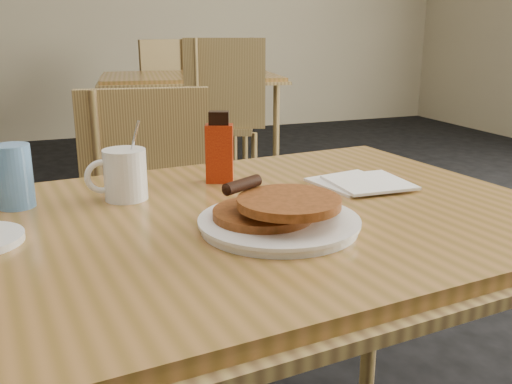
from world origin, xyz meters
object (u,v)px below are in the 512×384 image
neighbor_table (190,80)px  main_table (233,237)px  syrup_bottle (219,150)px  coffee_mug (124,174)px  chair_main_far (154,211)px  pancake_plate (279,215)px  chair_neighbor_near (220,109)px  blue_tumbler (14,176)px  chair_neighbor_far (169,89)px

neighbor_table → main_table: bearing=-103.1°
neighbor_table → syrup_bottle: size_ratio=8.67×
neighbor_table → coffee_mug: size_ratio=8.56×
chair_main_far → coffee_mug: coffee_mug is taller
neighbor_table → pancake_plate: pancake_plate is taller
main_table → coffee_mug: 0.26m
chair_neighbor_near → blue_tumbler: chair_neighbor_near is taller
neighbor_table → coffee_mug: coffee_mug is taller
pancake_plate → chair_neighbor_near: bearing=75.1°
chair_neighbor_near → neighbor_table: bearing=110.2°
pancake_plate → coffee_mug: 0.35m
blue_tumbler → pancake_plate: bearing=-34.5°
neighbor_table → chair_main_far: size_ratio=1.51×
syrup_bottle → chair_neighbor_far: bearing=100.8°
chair_main_far → main_table: bearing=-79.4°
pancake_plate → blue_tumbler: size_ratio=2.29×
neighbor_table → chair_neighbor_far: 0.73m
chair_neighbor_near → syrup_bottle: (-0.63, -2.04, 0.21)m
chair_main_far → blue_tumbler: (-0.36, -0.53, 0.27)m
chair_neighbor_far → syrup_bottle: (-0.65, -3.52, 0.24)m
neighbor_table → pancake_plate: (-0.65, -3.12, 0.07)m
main_table → chair_neighbor_near: chair_neighbor_near is taller
main_table → chair_neighbor_near: 2.37m
main_table → syrup_bottle: syrup_bottle is taller
chair_main_far → syrup_bottle: 0.58m
chair_neighbor_near → coffee_mug: (-0.85, -2.10, 0.19)m
chair_neighbor_far → main_table: bearing=-112.8°
pancake_plate → syrup_bottle: bearing=90.8°
chair_neighbor_near → syrup_bottle: chair_neighbor_near is taller
chair_main_far → syrup_bottle: bearing=-73.3°
chair_neighbor_far → blue_tumbler: chair_neighbor_far is taller
pancake_plate → blue_tumbler: (-0.42, 0.29, 0.04)m
pancake_plate → syrup_bottle: syrup_bottle is taller
pancake_plate → blue_tumbler: blue_tumbler is taller
syrup_bottle → blue_tumbler: size_ratio=1.30×
chair_main_far → chair_neighbor_near: size_ratio=0.89×
blue_tumbler → neighbor_table: bearing=69.2°
pancake_plate → coffee_mug: bearing=129.6°
main_table → chair_main_far: size_ratio=1.47×
blue_tumbler → coffee_mug: bearing=-6.3°
chair_main_far → pancake_plate: bearing=-75.8°
neighbor_table → coffee_mug: 2.98m
chair_neighbor_far → pancake_plate: 3.90m
pancake_plate → coffee_mug: coffee_mug is taller
main_table → chair_main_far: 0.75m
coffee_mug → syrup_bottle: coffee_mug is taller
neighbor_table → pancake_plate: 3.19m
chair_main_far → chair_neighbor_far: (0.72, 3.02, 0.04)m
blue_tumbler → chair_neighbor_near: bearing=63.1°
main_table → chair_neighbor_far: chair_neighbor_far is taller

